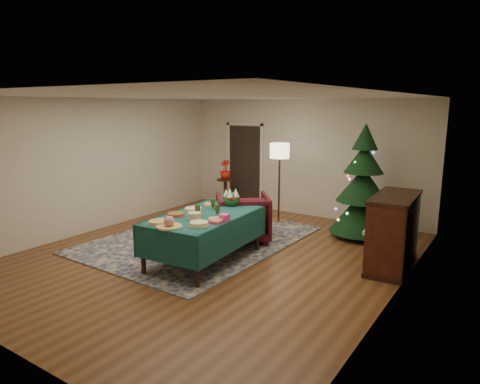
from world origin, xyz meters
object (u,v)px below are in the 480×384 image
Objects in this scene: christmas_tree at (363,187)px; piano at (393,233)px; armchair at (243,215)px; potted_plant at (225,174)px; side_table at (225,195)px; buffet_table at (204,224)px; floor_lamp at (280,156)px; gift_box at (225,218)px.

christmas_tree is 1.70m from piano.
piano is at bearing 143.48° from armchair.
christmas_tree is at bearing -6.17° from potted_plant.
potted_plant reaches higher than side_table.
side_table is 1.63× the size of potted_plant.
side_table is at bearing 173.83° from christmas_tree.
christmas_tree is (1.70, 2.79, 0.36)m from buffet_table.
christmas_tree is at bearing 179.99° from armchair.
potted_plant is (-1.68, 0.32, -0.59)m from floor_lamp.
piano is at bearing -21.06° from side_table.
christmas_tree reaches higher than gift_box.
side_table is 3.62m from christmas_tree.
potted_plant is 4.82m from piano.
side_table is at bearing 0.00° from potted_plant.
gift_box is at bearing -54.61° from side_table.
side_table is (-1.84, 3.17, -0.27)m from buffet_table.
gift_box is 4.05m from side_table.
christmas_tree reaches higher than floor_lamp.
floor_lamp reaches higher than buffet_table.
gift_box is at bearing -112.75° from christmas_tree.
floor_lamp is 3.72× the size of potted_plant.
armchair is at bearing 94.62° from buffet_table.
buffet_table is at bearing -86.72° from floor_lamp.
buffet_table is at bearing 167.39° from gift_box.
buffet_table is 1.32m from armchair.
gift_box is 2.67m from piano.
floor_lamp is 0.79× the size of christmas_tree.
buffet_table is 0.54m from gift_box.
side_table is at bearing 125.39° from gift_box.
christmas_tree is at bearing -1.96° from floor_lamp.
side_table is 4.81m from piano.
buffet_table is 3.28m from christmas_tree.
gift_box is 3.09m from floor_lamp.
side_table is 0.52m from potted_plant.
buffet_table is 2.78× the size of side_table.
floor_lamp is 2.29× the size of side_table.
floor_lamp is at bearing -127.21° from armchair.
potted_plant is at bearing 125.39° from gift_box.
christmas_tree is at bearing 67.25° from gift_box.
piano is (4.49, -1.73, 0.21)m from side_table.
christmas_tree reaches higher than potted_plant.
piano is (2.75, 0.14, 0.08)m from armchair.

